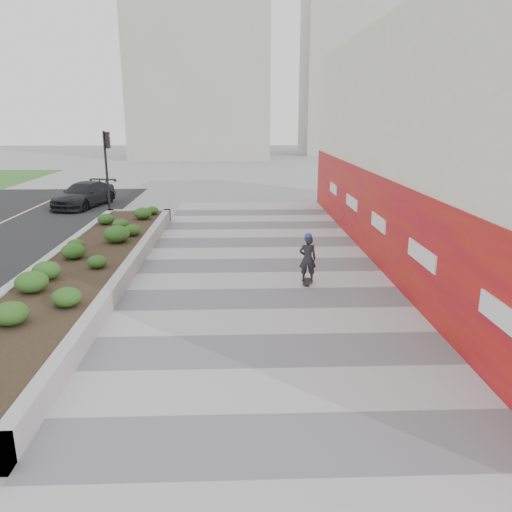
# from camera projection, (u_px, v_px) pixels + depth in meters

# --- Properties ---
(ground) EXTENTS (160.00, 160.00, 0.00)m
(ground) POSITION_uv_depth(u_px,v_px,m) (279.00, 395.00, 9.10)
(ground) COLOR gray
(ground) RESTS_ON ground
(walkway) EXTENTS (8.00, 36.00, 0.01)m
(walkway) POSITION_uv_depth(u_px,v_px,m) (269.00, 328.00, 11.99)
(walkway) COLOR #A8A8AD
(walkway) RESTS_ON ground
(building) EXTENTS (6.04, 24.08, 8.00)m
(building) POSITION_uv_depth(u_px,v_px,m) (464.00, 144.00, 16.91)
(building) COLOR beige
(building) RESTS_ON ground
(planter) EXTENTS (3.00, 18.00, 0.90)m
(planter) POSITION_uv_depth(u_px,v_px,m) (85.00, 266.00, 15.52)
(planter) COLOR #9E9EA0
(planter) RESTS_ON ground
(traffic_signal_near) EXTENTS (0.33, 0.28, 4.20)m
(traffic_signal_near) POSITION_uv_depth(u_px,v_px,m) (107.00, 160.00, 24.93)
(traffic_signal_near) COLOR black
(traffic_signal_near) RESTS_ON ground
(distant_bldg_north_l) EXTENTS (16.00, 12.00, 20.00)m
(distant_bldg_north_l) POSITION_uv_depth(u_px,v_px,m) (200.00, 71.00, 59.11)
(distant_bldg_north_l) COLOR #ADAAA3
(distant_bldg_north_l) RESTS_ON ground
(distant_bldg_north_r) EXTENTS (14.00, 10.00, 24.00)m
(distant_bldg_north_r) POSITION_uv_depth(u_px,v_px,m) (358.00, 59.00, 64.09)
(distant_bldg_north_r) COLOR #ADAAA3
(distant_bldg_north_r) RESTS_ON ground
(manhole_cover) EXTENTS (0.44, 0.44, 0.01)m
(manhole_cover) POSITION_uv_depth(u_px,v_px,m) (290.00, 327.00, 12.01)
(manhole_cover) COLOR #595654
(manhole_cover) RESTS_ON ground
(skateboarder) EXTENTS (0.53, 0.75, 1.58)m
(skateboarder) POSITION_uv_depth(u_px,v_px,m) (308.00, 258.00, 14.93)
(skateboarder) COLOR beige
(skateboarder) RESTS_ON ground
(car_dark) EXTENTS (3.01, 4.99, 1.35)m
(car_dark) POSITION_uv_depth(u_px,v_px,m) (84.00, 195.00, 27.74)
(car_dark) COLOR black
(car_dark) RESTS_ON ground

